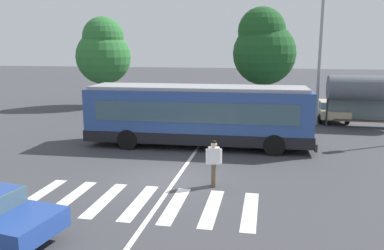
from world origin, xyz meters
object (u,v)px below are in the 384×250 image
at_px(parked_car_silver, 142,104).
at_px(bus_stop_shelter, 369,89).
at_px(twin_arm_street_lamp, 322,30).
at_px(parked_car_champagne, 330,109).
at_px(background_tree_right, 264,47).
at_px(parked_car_red, 214,106).
at_px(parked_car_teal, 254,108).
at_px(pedestrian_crossing_street, 214,160).
at_px(parked_car_blue, 293,109).
at_px(parked_car_black, 179,105).
at_px(background_tree_left, 103,51).
at_px(city_transit_bus, 198,115).

xyz_separation_m(parked_car_silver, bus_stop_shelter, (15.15, -2.08, 1.65)).
xyz_separation_m(bus_stop_shelter, twin_arm_street_lamp, (-2.91, 0.50, 3.55)).
relative_size(parked_car_champagne, background_tree_right, 0.56).
height_order(parked_car_red, bus_stop_shelter, bus_stop_shelter).
bearing_deg(parked_car_champagne, bus_stop_shelter, -53.68).
relative_size(parked_car_red, parked_car_teal, 0.99).
relative_size(pedestrian_crossing_street, parked_car_blue, 0.38).
distance_m(parked_car_silver, background_tree_right, 10.97).
relative_size(parked_car_teal, parked_car_champagne, 1.00).
height_order(parked_car_red, twin_arm_street_lamp, twin_arm_street_lamp).
distance_m(pedestrian_crossing_street, parked_car_teal, 14.04).
xyz_separation_m(parked_car_black, parked_car_teal, (5.37, -0.28, 0.00)).
xyz_separation_m(pedestrian_crossing_street, bus_stop_shelter, (7.83, 12.11, 1.45)).
distance_m(bus_stop_shelter, background_tree_right, 10.14).
xyz_separation_m(parked_car_silver, parked_car_black, (2.83, 0.10, 0.00)).
bearing_deg(background_tree_left, parked_car_blue, -13.75).
distance_m(parked_car_champagne, background_tree_right, 8.00).
distance_m(parked_car_black, parked_car_teal, 5.38).
bearing_deg(parked_car_blue, background_tree_left, 166.25).
relative_size(parked_car_red, parked_car_champagne, 0.99).
relative_size(pedestrian_crossing_street, parked_car_black, 0.38).
bearing_deg(parked_car_teal, parked_car_black, 177.05).
bearing_deg(background_tree_right, parked_car_teal, -94.74).
height_order(parked_car_red, parked_car_blue, same).
relative_size(parked_car_teal, background_tree_right, 0.56).
bearing_deg(background_tree_left, parked_car_red, -19.05).
height_order(pedestrian_crossing_street, background_tree_left, background_tree_left).
distance_m(city_transit_bus, pedestrian_crossing_street, 5.90).
height_order(parked_car_teal, parked_car_champagne, same).
height_order(parked_car_silver, parked_car_black, same).
relative_size(parked_car_red, twin_arm_street_lamp, 0.47).
bearing_deg(bus_stop_shelter, parked_car_silver, 172.20).
distance_m(pedestrian_crossing_street, bus_stop_shelter, 14.50).
bearing_deg(background_tree_right, parked_car_red, -123.10).
distance_m(parked_car_teal, twin_arm_street_lamp, 6.74).
xyz_separation_m(twin_arm_street_lamp, background_tree_right, (-3.59, 6.87, -1.04)).
height_order(parked_car_black, parked_car_champagne, same).
xyz_separation_m(parked_car_teal, parked_car_champagne, (5.17, 0.52, 0.00)).
bearing_deg(twin_arm_street_lamp, background_tree_left, 162.89).
distance_m(parked_car_black, background_tree_left, 8.85).
relative_size(city_transit_bus, parked_car_teal, 2.48).
bearing_deg(parked_car_silver, parked_car_champagne, 1.47).
height_order(parked_car_blue, twin_arm_street_lamp, twin_arm_street_lamp).
xyz_separation_m(parked_car_champagne, twin_arm_street_lamp, (-1.13, -1.92, 5.21)).
distance_m(parked_car_teal, parked_car_champagne, 5.20).
distance_m(parked_car_black, parked_car_blue, 8.07).
bearing_deg(background_tree_left, bus_stop_shelter, -16.04).
relative_size(pedestrian_crossing_street, background_tree_left, 0.23).
bearing_deg(parked_car_black, bus_stop_shelter, -10.02).
bearing_deg(parked_car_blue, bus_stop_shelter, -23.78).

